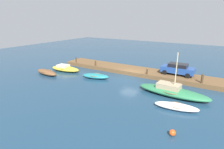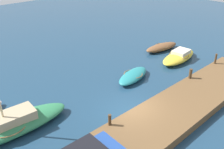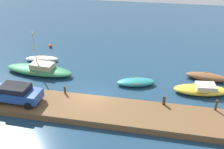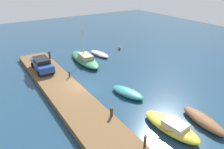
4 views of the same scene
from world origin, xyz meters
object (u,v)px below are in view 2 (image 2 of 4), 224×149
sailboat_green (9,126)px  mooring_post_mid_west (110,120)px  rowboat_brown (162,47)px  rowboat_teal (133,76)px  motorboat_yellow (179,56)px  mooring_post_mid_east (190,74)px  mooring_post_east (216,59)px

sailboat_green → mooring_post_mid_west: sailboat_green is taller
rowboat_brown → mooring_post_mid_west: mooring_post_mid_west is taller
rowboat_brown → rowboat_teal: size_ratio=1.09×
motorboat_yellow → mooring_post_mid_east: bearing=-141.5°
motorboat_yellow → mooring_post_east: size_ratio=5.54×
mooring_post_mid_west → rowboat_teal: bearing=31.7°
mooring_post_mid_west → mooring_post_east: mooring_post_east is taller
motorboat_yellow → rowboat_brown: bearing=66.8°
sailboat_green → motorboat_yellow: 17.20m
sailboat_green → rowboat_brown: 18.21m
sailboat_green → rowboat_teal: sailboat_green is taller
mooring_post_mid_west → motorboat_yellow: bearing=15.3°
rowboat_brown → motorboat_yellow: size_ratio=0.85×
rowboat_brown → motorboat_yellow: motorboat_yellow is taller
sailboat_green → rowboat_brown: size_ratio=1.75×
rowboat_brown → motorboat_yellow: 3.02m
mooring_post_mid_west → rowboat_brown: bearing=25.1°
mooring_post_mid_east → mooring_post_mid_west: bearing=180.0°
rowboat_brown → mooring_post_mid_east: bearing=-118.1°
sailboat_green → mooring_post_east: bearing=-9.8°
mooring_post_mid_west → mooring_post_mid_east: bearing=0.0°
rowboat_teal → mooring_post_mid_east: 4.80m
motorboat_yellow → mooring_post_mid_east: (-3.55, -3.43, 0.58)m
sailboat_green → mooring_post_mid_east: 14.28m
motorboat_yellow → sailboat_green: bearing=171.8°
mooring_post_mid_west → mooring_post_mid_east: size_ratio=0.92×
sailboat_green → mooring_post_east: (17.89, -4.24, 0.59)m
sailboat_green → mooring_post_mid_east: bearing=-13.7°
mooring_post_mid_west → mooring_post_east: size_ratio=0.78×
rowboat_teal → mooring_post_mid_west: size_ratio=5.54×
rowboat_teal → sailboat_green: bearing=163.9°
sailboat_green → mooring_post_east: size_ratio=8.26×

